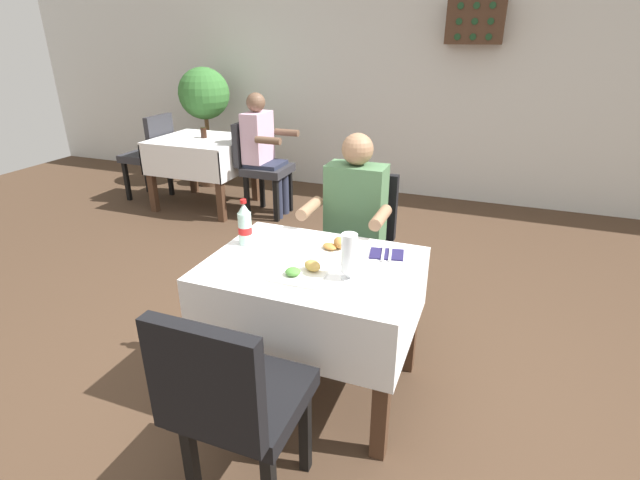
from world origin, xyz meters
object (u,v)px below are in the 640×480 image
cola_bottle_primary (245,225)px  background_chair_left (151,152)px  background_dining_table (203,155)px  seated_diner_far (353,224)px  napkin_cutlery_set (387,254)px  chair_near_camera_side (234,400)px  chair_far_diner_seat (358,241)px  plate_near_camera (302,271)px  beer_glass_left (349,256)px  background_chair_right (260,163)px  potted_plant_corner (205,106)px  background_table_tumbler (204,133)px  wall_bottle_rack (476,22)px  plate_far_diner (337,249)px  main_dining_table (313,295)px  background_patron (263,148)px

cola_bottle_primary → background_chair_left: cola_bottle_primary is taller
background_dining_table → seated_diner_far: bearing=-37.0°
cola_bottle_primary → napkin_cutlery_set: bearing=10.2°
chair_near_camera_side → napkin_cutlery_set: (0.32, 1.00, 0.21)m
chair_far_diner_seat → plate_near_camera: (0.00, -0.92, 0.22)m
beer_glass_left → napkin_cutlery_set: beer_glass_left is taller
background_chair_right → chair_far_diner_seat: bearing=-45.5°
cola_bottle_primary → potted_plant_corner: bearing=126.6°
chair_far_diner_seat → napkin_cutlery_set: (0.32, -0.56, 0.21)m
napkin_cutlery_set → background_chair_left: bearing=146.7°
plate_near_camera → potted_plant_corner: bearing=129.4°
chair_near_camera_side → napkin_cutlery_set: size_ratio=4.95×
background_dining_table → background_chair_right: 0.69m
background_table_tumbler → wall_bottle_rack: wall_bottle_rack is taller
napkin_cutlery_set → wall_bottle_rack: size_ratio=0.35×
plate_far_diner → seated_diner_far: bearing=98.2°
chair_near_camera_side → beer_glass_left: beer_glass_left is taller
plate_near_camera → napkin_cutlery_set: bearing=48.0°
chair_far_diner_seat → wall_bottle_rack: bearing=82.3°
main_dining_table → napkin_cutlery_set: 0.43m
napkin_cutlery_set → background_table_tumbler: 3.34m
background_table_tumbler → potted_plant_corner: (-0.44, 0.72, 0.16)m
potted_plant_corner → plate_far_diner: bearing=-47.2°
chair_near_camera_side → napkin_cutlery_set: bearing=72.3°
beer_glass_left → background_patron: background_patron is taller
chair_far_diner_seat → background_patron: 2.17m
beer_glass_left → napkin_cutlery_set: (0.10, 0.31, -0.11)m
plate_far_diner → background_dining_table: bearing=136.4°
chair_far_diner_seat → background_table_tumbler: (-2.22, 1.61, 0.26)m
beer_glass_left → background_chair_left: (-3.15, 2.45, -0.32)m
background_patron → background_table_tumbler: 0.74m
cola_bottle_primary → potted_plant_corner: size_ratio=0.17×
seated_diner_far → potted_plant_corner: bearing=137.5°
background_table_tumbler → background_chair_left: bearing=-177.1°
main_dining_table → background_patron: bearing=122.4°
chair_near_camera_side → background_dining_table: size_ratio=1.00×
chair_near_camera_side → background_dining_table: chair_near_camera_side is taller
chair_near_camera_side → beer_glass_left: 0.78m
plate_near_camera → potted_plant_corner: 4.20m
plate_far_diner → main_dining_table: bearing=-113.5°
main_dining_table → cola_bottle_primary: size_ratio=4.12×
plate_near_camera → cola_bottle_primary: 0.48m
plate_far_diner → potted_plant_corner: potted_plant_corner is taller
cola_bottle_primary → wall_bottle_rack: (0.78, 3.40, 1.03)m
chair_far_diner_seat → plate_far_diner: size_ratio=4.03×
beer_glass_left → potted_plant_corner: bearing=131.9°
chair_far_diner_seat → background_chair_right: (-1.54, 1.57, 0.00)m
beer_glass_left → background_dining_table: (-2.45, 2.45, -0.30)m
plate_far_diner → wall_bottle_rack: size_ratio=0.43×
main_dining_table → chair_near_camera_side: bearing=-90.0°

